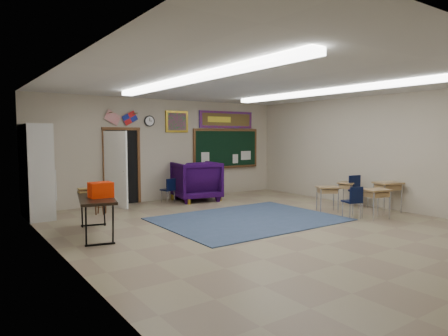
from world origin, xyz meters
TOP-DOWN VIEW (x-y plane):
  - floor at (0.00, 0.00)m, footprint 9.00×9.00m
  - back_wall at (0.00, 4.50)m, footprint 8.00×0.04m
  - left_wall at (-4.00, 0.00)m, footprint 0.04×9.00m
  - right_wall at (4.00, 0.00)m, footprint 0.04×9.00m
  - ceiling at (0.00, 0.00)m, footprint 8.00×9.00m
  - area_rug at (0.20, 0.80)m, footprint 4.00×3.00m
  - fluorescent_strips at (0.00, 0.00)m, footprint 3.86×6.00m
  - doorway at (-1.50, 4.35)m, footprint 1.10×0.89m
  - chalkboard at (2.20, 4.46)m, footprint 2.55×0.14m
  - bulletin_board at (2.20, 4.47)m, footprint 2.10×0.05m
  - framed_art_print at (0.35, 4.47)m, footprint 0.75×0.05m
  - wall_clock at (-0.55, 4.47)m, footprint 0.32×0.05m
  - wall_flags at (-1.40, 4.44)m, footprint 1.16×0.06m
  - storage_cabinet at (-3.71, 3.85)m, footprint 0.59×1.25m
  - wingback_armchair at (0.64, 3.84)m, footprint 1.46×1.49m
  - student_chair_reading at (-0.24, 3.97)m, footprint 0.41×0.41m
  - student_chair_desk_a at (2.25, -0.49)m, footprint 0.47×0.47m
  - student_chair_desk_b at (3.58, 0.28)m, footprint 0.50×0.50m
  - student_desk_front_left at (2.43, 0.39)m, footprint 0.66×0.62m
  - student_desk_front_right at (3.54, 0.65)m, footprint 0.66×0.58m
  - student_desk_back_left at (2.66, -0.85)m, footprint 0.65×0.54m
  - student_desk_back_right at (3.63, -0.52)m, footprint 0.74×0.63m
  - folding_table at (-3.11, 1.40)m, footprint 1.03×1.95m
  - wooden_stool at (-2.38, 3.39)m, footprint 0.33×0.33m

SIDE VIEW (x-z plane):
  - floor at x=0.00m, z-range 0.00..0.00m
  - area_rug at x=0.20m, z-range 0.00..0.02m
  - wooden_stool at x=-2.38m, z-range 0.01..0.60m
  - student_chair_reading at x=-0.24m, z-range 0.00..0.71m
  - student_desk_front_left at x=2.43m, z-range 0.04..0.68m
  - student_desk_front_right at x=3.54m, z-range 0.04..0.70m
  - student_chair_desk_a at x=2.25m, z-range 0.00..0.76m
  - student_desk_back_left at x=2.66m, z-range 0.04..0.74m
  - folding_table at x=-3.11m, z-range -0.11..0.95m
  - student_desk_back_right at x=3.63m, z-range 0.04..0.81m
  - student_chair_desk_b at x=3.58m, z-range 0.00..0.86m
  - wingback_armchair at x=0.64m, z-range 0.00..1.17m
  - doorway at x=-1.50m, z-range -0.02..2.14m
  - storage_cabinet at x=-3.71m, z-range 0.00..2.20m
  - chalkboard at x=2.20m, z-range 0.81..2.11m
  - back_wall at x=0.00m, z-range 0.00..3.00m
  - left_wall at x=-4.00m, z-range 0.00..3.00m
  - right_wall at x=4.00m, z-range 0.00..3.00m
  - framed_art_print at x=0.35m, z-range 2.02..2.67m
  - wall_clock at x=-0.55m, z-range 2.19..2.51m
  - bulletin_board at x=2.20m, z-range 2.18..2.73m
  - wall_flags at x=-1.40m, z-range 2.13..2.83m
  - fluorescent_strips at x=0.00m, z-range 2.89..2.99m
  - ceiling at x=0.00m, z-range 2.98..3.02m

